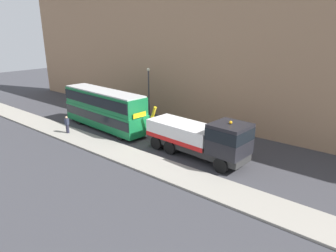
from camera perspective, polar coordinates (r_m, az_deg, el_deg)
The scene contains 7 objects.
ground_plane at distance 28.00m, azimuth -2.99°, elevation -2.67°, with size 120.00×120.00×0.00m, color #38383D.
near_kerb at distance 25.25m, azimuth -9.40°, elevation -5.08°, with size 60.00×2.80×0.15m, color gray.
building_facade at distance 32.20m, azimuth 6.02°, elevation 14.69°, with size 60.00×1.50×16.00m.
recovery_tow_truck at distance 23.70m, azimuth 6.11°, elevation -2.11°, with size 10.22×3.27×3.67m.
double_decker_bus at distance 31.26m, azimuth -12.21°, elevation 3.44°, with size 11.16×3.32×4.06m.
pedestrian_onlooker at distance 30.77m, azimuth -18.85°, elevation 0.22°, with size 0.41×0.47×1.71m.
street_lamp at distance 34.28m, azimuth -3.73°, elevation 7.19°, with size 0.36×0.36×5.83m.
Camera 1 is at (17.63, -19.39, 9.85)m, focal length 31.66 mm.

